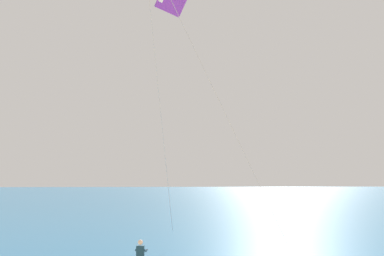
{
  "coord_description": "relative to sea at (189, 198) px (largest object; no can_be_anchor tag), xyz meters",
  "views": [
    {
      "loc": [
        -2.91,
        -8.99,
        4.64
      ],
      "look_at": [
        -1.87,
        14.73,
        6.97
      ],
      "focal_mm": 42.37,
      "sensor_mm": 36.0,
      "label": 1
    }
  ],
  "objects": [
    {
      "name": "sea",
      "position": [
        0.0,
        0.0,
        0.0
      ],
      "size": [
        200.0,
        120.0,
        0.2
      ],
      "primitive_type": "cube",
      "color": "teal",
      "rests_on": "ground"
    }
  ]
}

